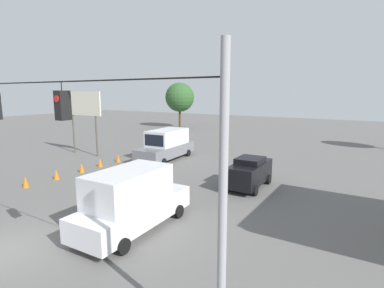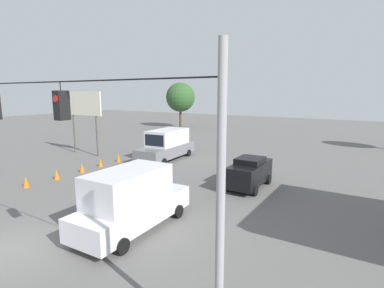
% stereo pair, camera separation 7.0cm
% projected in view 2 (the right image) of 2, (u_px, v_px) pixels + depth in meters
% --- Properties ---
extents(ground_plane, '(140.00, 140.00, 0.00)m').
position_uv_depth(ground_plane, '(7.00, 249.00, 11.79)').
color(ground_plane, '#605E5B').
extents(sedan_black_oncoming_far, '(1.98, 4.24, 1.99)m').
position_uv_depth(sedan_black_oncoming_far, '(250.00, 172.00, 19.34)').
color(sedan_black_oncoming_far, black).
rests_on(sedan_black_oncoming_far, ground_plane).
extents(box_truck_grey_withflow_far, '(2.97, 6.88, 2.73)m').
position_uv_depth(box_truck_grey_withflow_far, '(167.00, 145.00, 27.66)').
color(box_truck_grey_withflow_far, slate).
rests_on(box_truck_grey_withflow_far, ground_plane).
extents(box_truck_white_crossing_near, '(2.59, 6.11, 2.79)m').
position_uv_depth(box_truck_white_crossing_near, '(131.00, 200.00, 13.34)').
color(box_truck_white_crossing_near, silver).
rests_on(box_truck_white_crossing_near, ground_plane).
extents(traffic_cone_nearest, '(0.38, 0.38, 0.73)m').
position_uv_depth(traffic_cone_nearest, '(26.00, 182.00, 19.47)').
color(traffic_cone_nearest, orange).
rests_on(traffic_cone_nearest, ground_plane).
extents(traffic_cone_second, '(0.38, 0.38, 0.73)m').
position_uv_depth(traffic_cone_second, '(56.00, 174.00, 21.29)').
color(traffic_cone_second, orange).
rests_on(traffic_cone_second, ground_plane).
extents(traffic_cone_third, '(0.38, 0.38, 0.73)m').
position_uv_depth(traffic_cone_third, '(82.00, 168.00, 23.14)').
color(traffic_cone_third, orange).
rests_on(traffic_cone_third, ground_plane).
extents(traffic_cone_fourth, '(0.38, 0.38, 0.73)m').
position_uv_depth(traffic_cone_fourth, '(100.00, 162.00, 24.94)').
color(traffic_cone_fourth, orange).
rests_on(traffic_cone_fourth, ground_plane).
extents(traffic_cone_fifth, '(0.38, 0.38, 0.73)m').
position_uv_depth(traffic_cone_fifth, '(118.00, 158.00, 26.63)').
color(traffic_cone_fifth, orange).
rests_on(traffic_cone_fifth, ground_plane).
extents(traffic_cone_farthest, '(0.38, 0.38, 0.73)m').
position_uv_depth(traffic_cone_farthest, '(135.00, 154.00, 28.20)').
color(traffic_cone_farthest, orange).
rests_on(traffic_cone_farthest, ground_plane).
extents(roadside_billboard, '(4.86, 0.16, 6.21)m').
position_uv_depth(roadside_billboard, '(84.00, 108.00, 29.26)').
color(roadside_billboard, '#4C473D').
rests_on(roadside_billboard, ground_plane).
extents(tree_horizon_left, '(5.05, 5.05, 7.82)m').
position_uv_depth(tree_horizon_left, '(180.00, 97.00, 52.29)').
color(tree_horizon_left, '#4C3823').
rests_on(tree_horizon_left, ground_plane).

